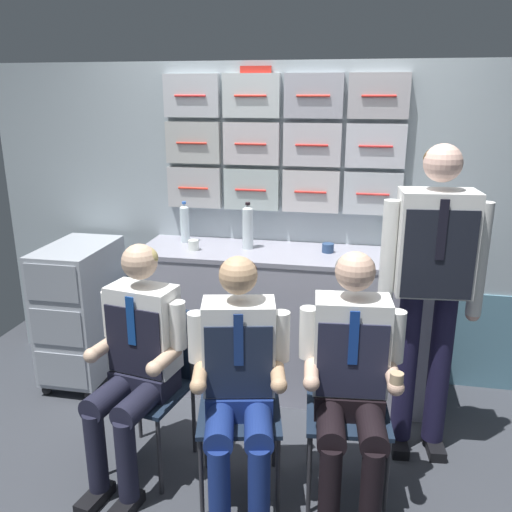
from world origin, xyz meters
The scene contains 18 objects.
ground centered at (0.00, 0.00, -0.02)m, with size 4.80×4.80×0.04m, color #363A41.
galley_bulkhead centered at (0.00, 1.37, 1.10)m, with size 4.20×0.14×2.15m.
galley_counter centered at (0.02, 1.09, 0.49)m, with size 1.89×0.53×0.97m.
service_trolley centered at (-1.36, 0.95, 0.52)m, with size 0.40×0.65×0.97m.
folding_chair_left centered at (-0.55, 0.24, 0.53)m, with size 0.47×0.47×0.86m.
crew_member_left centered at (-0.58, 0.08, 0.69)m, with size 0.49×0.63×1.25m.
folding_chair_center centered at (-0.06, 0.14, 0.53)m, with size 0.48×0.48×0.86m.
crew_member_center centered at (-0.02, -0.02, 0.68)m, with size 0.49×0.64×1.25m.
folding_chair_right centered at (0.47, 0.24, 0.53)m, with size 0.44×0.44×0.86m.
crew_member_right centered at (0.49, 0.08, 0.70)m, with size 0.49×0.63×1.27m.
crew_member_standing centered at (0.87, 0.59, 1.03)m, with size 0.54×0.29×1.72m.
sparkling_bottle_green centered at (-0.67, 1.20, 1.11)m, with size 0.06×0.06×0.28m.
water_bottle_short centered at (-0.22, 1.12, 1.12)m, with size 0.07×0.07×0.31m.
water_bottle_tall centered at (0.69, 1.26, 1.09)m, with size 0.06×0.06×0.24m.
coffee_cup_white centered at (0.77, 0.93, 1.02)m, with size 0.07×0.07×0.08m.
paper_cup_tan centered at (-0.56, 1.01, 1.01)m, with size 0.07×0.07×0.07m.
coffee_cup_spare centered at (0.30, 1.13, 1.01)m, with size 0.08×0.08×0.06m.
snack_banana centered at (0.72, 1.07, 0.99)m, with size 0.17×0.10×0.04m.
Camera 1 is at (0.48, -2.20, 1.95)m, focal length 37.76 mm.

